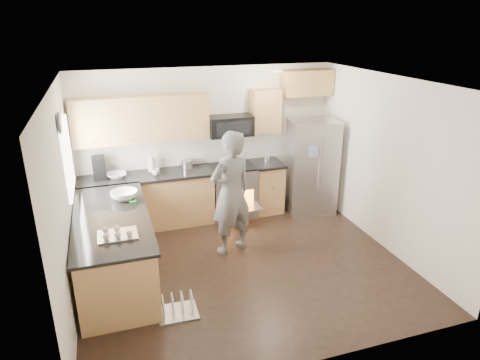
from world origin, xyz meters
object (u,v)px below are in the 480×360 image
object	(u,v)px
person	(231,193)
dish_rack	(178,308)
refrigerator	(312,166)
stove_range	(232,179)

from	to	relation	value
person	dish_rack	xyz separation A→B (m)	(-1.06, -1.26, -0.86)
person	dish_rack	world-z (taller)	person
refrigerator	stove_range	bearing A→B (deg)	-179.70
stove_range	dish_rack	xyz separation A→B (m)	(-1.45, -2.49, -0.60)
stove_range	dish_rack	world-z (taller)	stove_range
person	refrigerator	bearing A→B (deg)	-170.81
refrigerator	dish_rack	world-z (taller)	refrigerator
stove_range	person	xyz separation A→B (m)	(-0.40, -1.23, 0.27)
person	stove_range	bearing A→B (deg)	-127.25
stove_range	refrigerator	bearing A→B (deg)	-9.70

